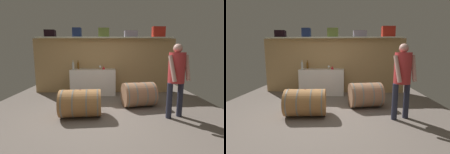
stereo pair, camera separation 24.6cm
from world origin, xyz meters
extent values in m
cube|color=#6C6159|center=(0.00, 0.61, -0.01)|extent=(6.20, 8.09, 0.02)
cube|color=tan|center=(0.00, 2.44, 0.96)|extent=(5.00, 0.10, 1.93)
cube|color=silver|center=(0.00, 2.29, 1.94)|extent=(4.60, 0.40, 0.03)
cube|color=black|center=(-1.84, 2.29, 2.08)|extent=(0.36, 0.29, 0.24)
cube|color=navy|center=(-0.94, 2.29, 2.11)|extent=(0.29, 0.26, 0.31)
cube|color=olive|center=(-0.03, 2.29, 2.11)|extent=(0.36, 0.23, 0.30)
cube|color=gray|center=(0.89, 2.29, 2.07)|extent=(0.45, 0.24, 0.22)
cube|color=red|center=(1.84, 2.29, 2.13)|extent=(0.44, 0.22, 0.35)
cube|color=white|center=(-0.39, 2.12, 0.44)|extent=(1.51, 0.53, 0.87)
cylinder|color=#B8C0BF|center=(-1.03, 1.95, 0.98)|extent=(0.07, 0.07, 0.22)
sphere|color=#B8C0BF|center=(-1.03, 1.95, 1.11)|extent=(0.07, 0.07, 0.07)
cylinder|color=#B8C0BF|center=(-1.03, 1.95, 1.16)|extent=(0.03, 0.03, 0.09)
cylinder|color=brown|center=(-0.94, 2.30, 0.97)|extent=(0.07, 0.07, 0.19)
sphere|color=brown|center=(-0.94, 2.30, 1.08)|extent=(0.06, 0.06, 0.06)
cylinder|color=brown|center=(-0.94, 2.30, 1.13)|extent=(0.03, 0.03, 0.09)
cylinder|color=white|center=(-0.15, 2.10, 0.88)|extent=(0.08, 0.08, 0.00)
cylinder|color=white|center=(-0.15, 2.10, 0.91)|extent=(0.01, 0.01, 0.06)
sphere|color=white|center=(-0.15, 2.10, 0.97)|extent=(0.08, 0.08, 0.08)
sphere|color=maroon|center=(-0.15, 2.10, 0.96)|extent=(0.05, 0.05, 0.05)
cone|color=red|center=(-0.04, 2.13, 0.93)|extent=(0.11, 0.11, 0.11)
cylinder|color=#A6703F|center=(-0.50, 0.19, 0.31)|extent=(0.96, 0.68, 0.62)
cylinder|color=slate|center=(-0.88, 0.16, 0.31)|extent=(0.08, 0.63, 0.63)
cylinder|color=slate|center=(-0.64, 0.18, 0.31)|extent=(0.08, 0.63, 0.63)
cylinder|color=slate|center=(-0.35, 0.20, 0.31)|extent=(0.08, 0.63, 0.63)
cylinder|color=slate|center=(-0.11, 0.22, 0.31)|extent=(0.08, 0.63, 0.63)
cylinder|color=#915748|center=(-0.50, 0.19, 0.63)|extent=(0.04, 0.04, 0.01)
cylinder|color=#A07252|center=(0.95, 0.87, 0.33)|extent=(0.94, 0.78, 0.64)
cylinder|color=slate|center=(0.60, 0.81, 0.33)|extent=(0.14, 0.65, 0.65)
cylinder|color=slate|center=(0.82, 0.85, 0.33)|extent=(0.14, 0.65, 0.65)
cylinder|color=slate|center=(1.08, 0.90, 0.33)|extent=(0.14, 0.65, 0.65)
cylinder|color=slate|center=(1.29, 0.93, 0.33)|extent=(0.14, 0.65, 0.65)
cylinder|color=#925641|center=(0.95, 0.87, 0.65)|extent=(0.04, 0.04, 0.01)
cylinder|color=#27293B|center=(1.48, 0.07, 0.40)|extent=(0.12, 0.12, 0.80)
cylinder|color=#27293B|center=(1.76, 0.17, 0.40)|extent=(0.12, 0.12, 0.80)
cylinder|color=#BA3032|center=(1.62, 0.12, 1.13)|extent=(0.35, 0.35, 0.66)
sphere|color=tan|center=(1.62, 0.12, 1.54)|extent=(0.19, 0.19, 0.19)
cylinder|color=tan|center=(1.47, -0.04, 1.12)|extent=(0.16, 0.27, 0.55)
cylinder|color=tan|center=(1.84, 0.09, 1.12)|extent=(0.14, 0.21, 0.56)
camera|label=1|loc=(0.16, -3.30, 1.47)|focal=25.59mm
camera|label=2|loc=(0.41, -3.30, 1.47)|focal=25.59mm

